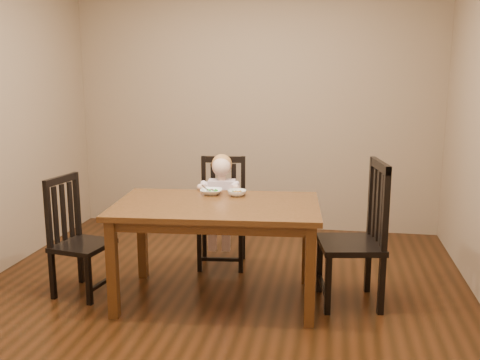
% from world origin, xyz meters
% --- Properties ---
extents(room, '(4.01, 4.01, 2.71)m').
position_xyz_m(room, '(0.00, 0.00, 1.35)').
color(room, '#3F1F0D').
rests_on(room, ground).
extents(dining_table, '(1.60, 1.04, 0.77)m').
position_xyz_m(dining_table, '(0.00, -0.02, 0.68)').
color(dining_table, '#43290F').
rests_on(dining_table, room).
extents(chair_child, '(0.46, 0.45, 0.98)m').
position_xyz_m(chair_child, '(-0.12, 0.77, 0.47)').
color(chair_child, black).
rests_on(chair_child, room).
extents(chair_left, '(0.45, 0.47, 0.94)m').
position_xyz_m(chair_left, '(-1.11, -0.08, 0.45)').
color(chair_left, black).
rests_on(chair_left, room).
extents(chair_right, '(0.53, 0.55, 1.10)m').
position_xyz_m(chair_right, '(1.06, 0.10, 0.53)').
color(chair_right, black).
rests_on(chair_right, room).
extents(toddler, '(0.36, 0.43, 0.55)m').
position_xyz_m(toddler, '(-0.11, 0.72, 0.61)').
color(toddler, white).
rests_on(toddler, chair_child).
extents(bowl_peas, '(0.18, 0.18, 0.04)m').
position_xyz_m(bowl_peas, '(-0.10, 0.26, 0.79)').
color(bowl_peas, white).
rests_on(bowl_peas, dining_table).
extents(bowl_veg, '(0.17, 0.17, 0.05)m').
position_xyz_m(bowl_veg, '(0.11, 0.25, 0.79)').
color(bowl_veg, white).
rests_on(bowl_veg, dining_table).
extents(fork, '(0.10, 0.09, 0.05)m').
position_xyz_m(fork, '(-0.14, 0.24, 0.81)').
color(fork, silver).
rests_on(fork, bowl_peas).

